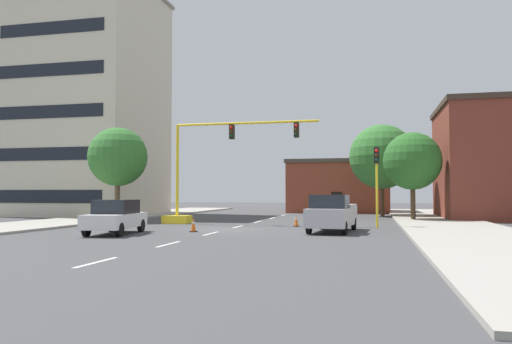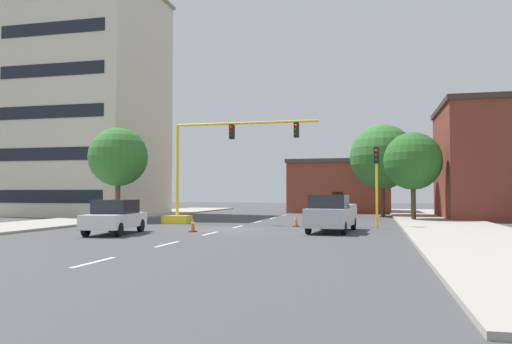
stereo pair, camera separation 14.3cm
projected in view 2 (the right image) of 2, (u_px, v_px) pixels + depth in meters
The scene contains 21 objects.
ground_plane at pixel (227, 229), 28.75m from camera, with size 160.00×160.00×0.00m, color #424244.
sidewalk_left at pixel (100, 219), 39.44m from camera, with size 6.00×56.00×0.14m, color #9E998E.
sidewalk_right at pixel (444, 223), 33.63m from camera, with size 6.00×56.00×0.14m, color #9E998E.
lane_stripe_seg_0 at pixel (94, 262), 15.14m from camera, with size 0.16×2.40×0.01m, color silver.
lane_stripe_seg_1 at pixel (167, 244), 20.49m from camera, with size 0.16×2.40×0.01m, color silver.
lane_stripe_seg_2 at pixel (210, 234), 25.84m from camera, with size 0.16×2.40×0.01m, color silver.
lane_stripe_seg_3 at pixel (238, 227), 31.19m from camera, with size 0.16×2.40×0.01m, color silver.
lane_stripe_seg_4 at pixel (258, 222), 36.54m from camera, with size 0.16×2.40×0.01m, color silver.
lane_stripe_seg_5 at pixel (273, 218), 41.89m from camera, with size 0.16×2.40×0.01m, color silver.
lane_stripe_seg_6 at pixel (284, 215), 47.24m from camera, with size 0.16×2.40×0.01m, color silver.
building_tall_left at pixel (89, 101), 48.57m from camera, with size 12.60×12.28×21.83m.
building_brick_center at pixel (340, 186), 55.15m from camera, with size 10.82×8.65×5.62m.
traffic_signal_gantry at pixel (197, 189), 34.19m from camera, with size 10.61×1.20×6.83m.
traffic_light_pole_right at pixel (377, 169), 30.01m from camera, with size 0.32×0.47×4.80m.
tree_right_far at pixel (383, 157), 45.19m from camera, with size 5.80×5.80×8.26m.
tree_right_mid at pixel (413, 161), 37.84m from camera, with size 4.34×4.34×6.66m.
tree_left_near at pixel (118, 157), 37.06m from camera, with size 4.32×4.32×6.91m.
pickup_truck_silver at pixel (332, 214), 26.99m from camera, with size 2.47×5.56×1.99m.
sedan_white_near_left at pixel (115, 217), 25.61m from camera, with size 2.36×4.69×1.74m.
traffic_cone_roadside_a at pixel (296, 221), 31.29m from camera, with size 0.36×0.36×0.74m.
traffic_cone_roadside_b at pixel (193, 225), 27.01m from camera, with size 0.36×0.36×0.75m.
Camera 2 is at (8.22, -27.72, 2.08)m, focal length 35.37 mm.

